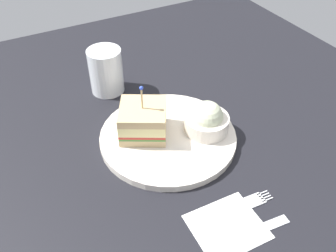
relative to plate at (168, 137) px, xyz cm
name	(u,v)px	position (x,y,z in cm)	size (l,w,h in cm)	color
ground_plane	(168,143)	(0.00, 0.00, -1.66)	(109.77, 109.77, 2.00)	black
plate	(168,137)	(0.00, 0.00, 0.00)	(25.12, 25.12, 1.33)	silver
sandwich_half_center	(143,120)	(3.71, -2.58, 3.53)	(11.09, 11.04, 10.29)	tan
coleslaw_bowl	(207,120)	(-6.89, 2.10, 2.92)	(8.32, 8.32, 5.99)	silver
drink_glass	(106,73)	(3.95, -20.41, 3.60)	(7.11, 7.11, 9.67)	gold
napkin	(227,226)	(1.25, 20.80, -0.59)	(10.33, 9.30, 0.15)	white
fork	(243,205)	(-3.18, 18.79, -0.49)	(13.35, 2.42, 0.35)	silver
knife	(255,231)	(-1.85, 23.37, -0.49)	(12.97, 2.20, 0.35)	silver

